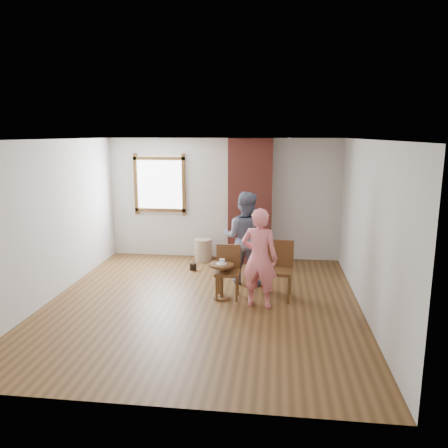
{
  "coord_description": "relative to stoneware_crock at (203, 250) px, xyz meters",
  "views": [
    {
      "loc": [
        1.14,
        -6.55,
        2.68
      ],
      "look_at": [
        0.25,
        0.8,
        1.15
      ],
      "focal_mm": 35.0,
      "sensor_mm": 36.0,
      "label": 1
    }
  ],
  "objects": [
    {
      "name": "ground",
      "position": [
        0.4,
        -2.4,
        -0.24
      ],
      "size": [
        5.5,
        5.5,
        0.0
      ],
      "primitive_type": "plane",
      "color": "brown",
      "rests_on": "ground"
    },
    {
      "name": "room_shell",
      "position": [
        0.34,
        -1.79,
        1.57
      ],
      "size": [
        5.04,
        5.52,
        2.62
      ],
      "color": "silver",
      "rests_on": "ground"
    },
    {
      "name": "brick_chimney",
      "position": [
        1.0,
        0.1,
        1.06
      ],
      "size": [
        0.9,
        0.5,
        2.6
      ],
      "primitive_type": "cube",
      "color": "#9A4136",
      "rests_on": "ground"
    },
    {
      "name": "stoneware_crock",
      "position": [
        0.0,
        0.0,
        0.0
      ],
      "size": [
        0.4,
        0.4,
        0.47
      ],
      "primitive_type": "cylinder",
      "rotation": [
        0.0,
        0.0,
        0.09
      ],
      "color": "tan",
      "rests_on": "ground"
    },
    {
      "name": "dark_pot",
      "position": [
        -0.09,
        -0.69,
        -0.17
      ],
      "size": [
        0.14,
        0.14,
        0.14
      ],
      "primitive_type": "cylinder",
      "rotation": [
        0.0,
        0.0,
        0.06
      ],
      "color": "black",
      "rests_on": "ground"
    },
    {
      "name": "dining_chair_left",
      "position": [
        0.76,
        -2.03,
        0.25
      ],
      "size": [
        0.41,
        0.41,
        0.87
      ],
      "rotation": [
        0.0,
        0.0,
        0.02
      ],
      "color": "brown",
      "rests_on": "ground"
    },
    {
      "name": "dining_chair_right",
      "position": [
        1.61,
        -1.98,
        0.3
      ],
      "size": [
        0.49,
        0.49,
        0.96
      ],
      "rotation": [
        0.0,
        0.0,
        -0.1
      ],
      "color": "brown",
      "rests_on": "ground"
    },
    {
      "name": "side_table",
      "position": [
        0.67,
        -2.16,
        0.17
      ],
      "size": [
        0.4,
        0.4,
        0.6
      ],
      "color": "brown",
      "rests_on": "ground"
    },
    {
      "name": "cake_plate",
      "position": [
        0.67,
        -2.16,
        0.37
      ],
      "size": [
        0.18,
        0.18,
        0.01
      ],
      "primitive_type": "cylinder",
      "color": "white",
      "rests_on": "side_table"
    },
    {
      "name": "cake_slice",
      "position": [
        0.68,
        -2.16,
        0.4
      ],
      "size": [
        0.08,
        0.07,
        0.06
      ],
      "primitive_type": "cube",
      "color": "white",
      "rests_on": "cake_plate"
    },
    {
      "name": "man",
      "position": [
        0.99,
        -1.29,
        0.6
      ],
      "size": [
        0.93,
        0.79,
        1.68
      ],
      "primitive_type": "imported",
      "rotation": [
        0.0,
        0.0,
        2.94
      ],
      "color": "#151C3A",
      "rests_on": "ground"
    },
    {
      "name": "person_pink",
      "position": [
        1.3,
        -2.41,
        0.55
      ],
      "size": [
        0.64,
        0.49,
        1.58
      ],
      "primitive_type": "imported",
      "rotation": [
        0.0,
        0.0,
        2.94
      ],
      "color": "pink",
      "rests_on": "ground"
    }
  ]
}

